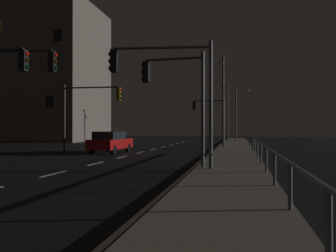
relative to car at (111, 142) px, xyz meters
name	(u,v)px	position (x,y,z in m)	size (l,w,h in m)	color
ground_plane	(124,157)	(2.03, -2.86, -0.82)	(112.00, 112.00, 0.00)	black
sidewalk_right	(233,157)	(8.86, -2.86, -0.75)	(2.95, 77.00, 0.14)	gray
lane_markings_center	(140,153)	(2.03, 0.64, -0.82)	(0.14, 50.00, 0.01)	silver
lane_edge_line	(211,152)	(7.14, 2.14, -0.82)	(0.14, 53.00, 0.01)	silver
car	(111,142)	(0.00, 0.00, 0.00)	(2.00, 4.47, 1.57)	#B71414
traffic_light_mid_right	(175,87)	(6.42, -8.81, 2.78)	(2.90, 0.39, 4.98)	#4C4C51
traffic_light_far_center	(90,104)	(-1.71, 0.18, 2.81)	(4.56, 0.48, 5.10)	#2D3033
traffic_light_far_left	(165,78)	(6.17, -9.76, 3.05)	(4.34, 0.77, 5.26)	#4C4C51
traffic_light_far_right	(3,81)	(-1.75, -9.39, 3.23)	(4.66, 0.80, 5.70)	#4C4C51
traffic_light_near_right	(210,112)	(6.12, 13.78, 2.78)	(3.56, 0.53, 4.93)	#2D3033
street_lamp_far_end	(238,109)	(9.15, 24.46, 3.65)	(1.92, 1.07, 7.17)	#2D3033
street_lamp_mid_block	(226,108)	(7.49, 23.84, 3.75)	(1.75, 0.85, 7.42)	#38383D
street_lamp_median	(223,93)	(7.79, 7.64, 4.20)	(0.74, 2.34, 8.16)	#38383D
barrier_fence	(266,153)	(10.19, -10.30, 0.06)	(0.09, 24.21, 0.98)	#59595E
building_distant	(37,75)	(-19.97, 21.94, 8.88)	(18.03, 13.13, 19.40)	#6B6056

